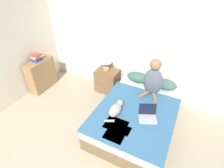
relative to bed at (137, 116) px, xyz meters
The scene contains 11 objects.
wall_back 1.56m from the bed, 114.31° to the left, with size 5.63×0.05×2.55m.
bed is the anchor object (origin of this frame).
pillow_near 0.95m from the bed, 110.51° to the left, with size 0.50×0.28×0.21m.
pillow_far 0.95m from the bed, 69.45° to the left, with size 0.50×0.28×0.21m.
person_sitting 0.80m from the bed, 79.13° to the left, with size 0.39×0.38×0.79m.
cat_tabby 0.57m from the bed, 133.21° to the right, with size 0.21×0.51×0.19m.
laptop_open 0.42m from the bed, 36.83° to the right, with size 0.39×0.37×0.23m.
nightstand 1.32m from the bed, 143.89° to the left, with size 0.54×0.43×0.58m.
table_lamp 1.51m from the bed, 143.99° to the left, with size 0.27×0.27×0.45m.
bookshelf 2.63m from the bed, behind, with size 0.29×0.73×0.78m.
book_stack_top 2.70m from the bed, behind, with size 0.21×0.24×0.17m.
Camera 1 is at (1.12, -0.34, 2.76)m, focal length 28.00 mm.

